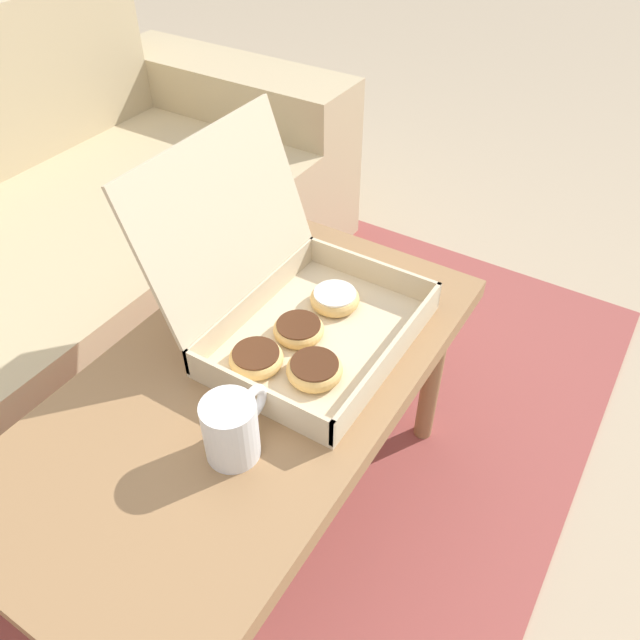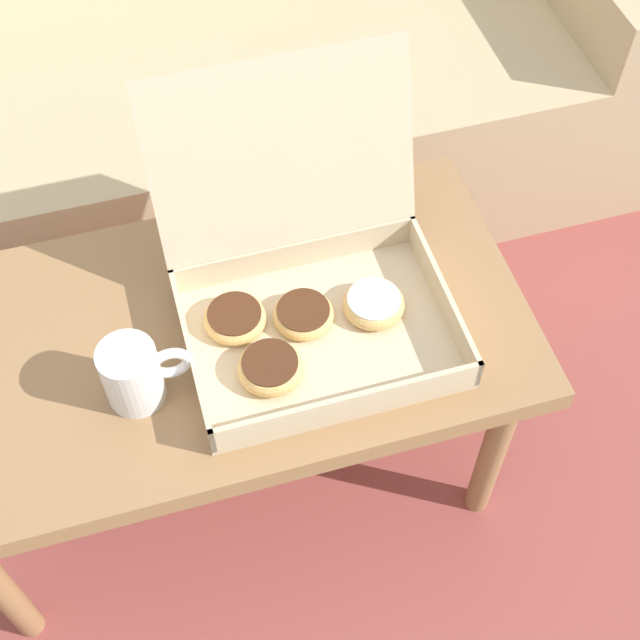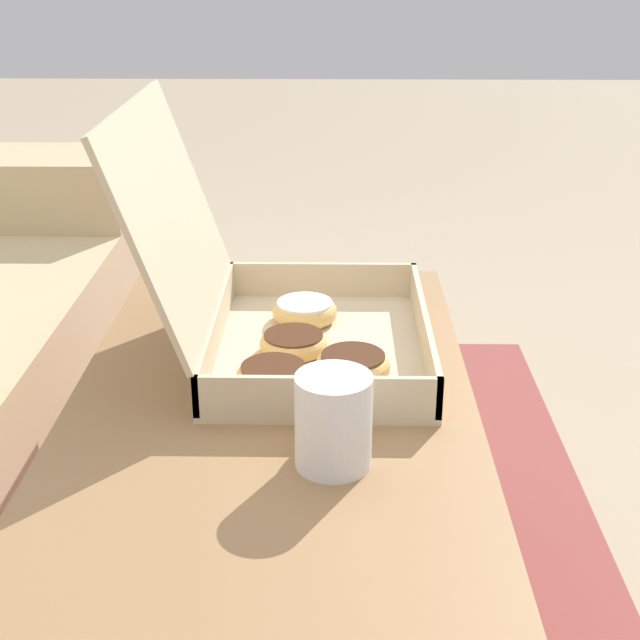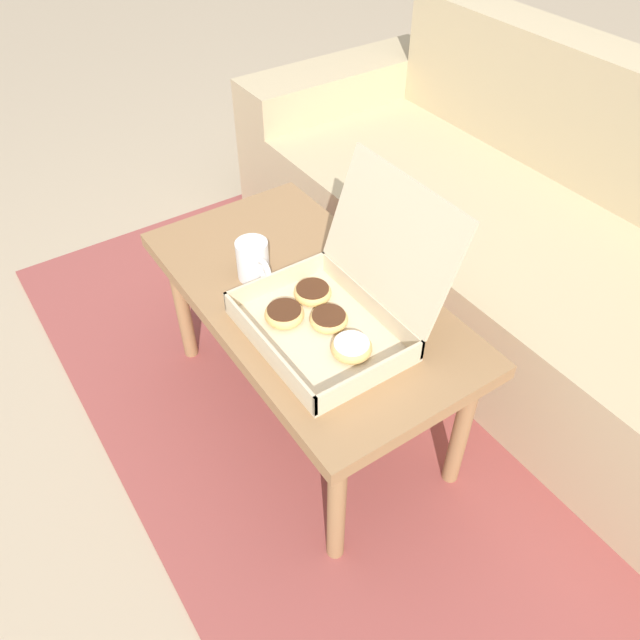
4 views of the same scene
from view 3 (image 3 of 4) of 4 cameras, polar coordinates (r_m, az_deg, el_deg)
coffee_table at (r=1.14m, az=-3.10°, el=-7.87°), size 0.96×0.51×0.48m
pastry_box at (r=1.20m, az=-2.52°, el=0.40°), size 0.40×0.39×0.34m
coffee_mug at (r=0.97m, az=0.87°, el=-6.35°), size 0.13×0.08×0.11m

